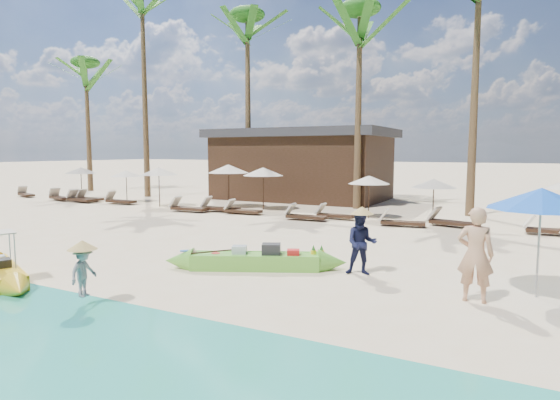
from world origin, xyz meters
The scene contains 34 objects.
ground centered at (0.00, 0.00, 0.00)m, with size 240.00×240.00×0.00m, color beige.
wet_sand_strip centered at (0.00, -5.00, 0.00)m, with size 240.00×4.50×0.01m, color tan.
green_canoe centered at (-1.63, 1.01, 0.22)m, with size 4.81×2.48×0.66m.
yellow_canoe centered at (-6.32, -2.57, 0.19)m, with size 4.21×2.02×1.16m.
tourist centered at (3.53, 0.81, 0.95)m, with size 0.69×0.45×1.90m, color tan.
vendor_green centered at (0.91, 1.73, 0.77)m, with size 0.75×0.58×1.54m, color #131635.
vendor_yellow centered at (-3.13, -2.95, 0.67)m, with size 0.64×0.37×0.98m, color gray.
blue_umbrella centered at (4.63, 1.70, 2.03)m, with size 2.09×2.09×2.25m.
resort_parasol_0 centered at (-20.09, 10.95, 1.78)m, with size 1.92×1.92×1.98m.
lounger_0_left centered at (-24.50, 10.20, 0.21)m, with size 1.90×1.08×0.62m.
lounger_0_right centered at (-20.58, 9.72, 0.22)m, with size 2.05×1.09×0.67m.
resort_parasol_1 centered at (-16.25, 10.95, 1.67)m, with size 1.80×1.80×1.86m.
lounger_1_left centered at (-18.57, 9.55, 0.22)m, with size 1.98×0.72×0.66m.
lounger_1_right centered at (-18.61, 10.24, 0.21)m, with size 1.86×0.61×0.63m.
resort_parasol_2 centered at (-12.99, 10.10, 1.91)m, with size 2.05×2.05×2.11m.
lounger_2_left centered at (-15.90, 10.01, 0.22)m, with size 1.92×0.62×0.65m.
resort_parasol_3 centered at (-9.49, 11.51, 2.05)m, with size 2.21×2.21×2.27m.
lounger_3_left centered at (-10.33, 9.10, 0.22)m, with size 2.00×0.72×0.67m.
lounger_3_right centered at (-8.94, 9.80, 0.22)m, with size 2.01×0.86×0.66m.
resort_parasol_4 centered at (-7.41, 11.56, 1.94)m, with size 2.09×2.09×2.15m.
lounger_4_left centered at (-7.51, 9.62, 0.21)m, with size 1.85×0.71×0.62m.
lounger_4_right centered at (-4.06, 9.20, 0.21)m, with size 1.87×0.67×0.63m.
resort_parasol_5 centered at (-1.76, 11.09, 1.71)m, with size 1.85×1.85×1.90m.
lounger_5_left centered at (-3.08, 10.17, 0.20)m, with size 1.75×0.58×0.59m.
resort_parasol_6 centered at (1.08, 10.58, 1.68)m, with size 1.81×1.81×1.87m.
lounger_6_left centered at (0.00, 9.47, 0.20)m, with size 1.86×0.80×0.61m.
lounger_6_right centered at (1.82, 10.30, 0.22)m, with size 2.04×1.05×0.66m.
lounger_7_left centered at (5.21, 9.98, 0.22)m, with size 1.94×0.68×0.65m.
palm_0 centered at (-24.62, 15.48, 8.11)m, with size 2.08×2.08×9.90m.
palm_1 centered at (-17.59, 14.06, 10.82)m, with size 2.08×2.08×13.60m.
palm_2 centered at (-10.45, 15.08, 9.18)m, with size 2.08×2.08×11.33m.
palm_3 centered at (-3.36, 14.27, 8.58)m, with size 2.08×2.08×10.52m.
palm_4 centered at (2.15, 14.01, 9.45)m, with size 2.08×2.08×11.70m.
pavilion_west centered at (-8.00, 17.50, 2.19)m, with size 10.80×6.60×4.30m.
Camera 1 is at (4.31, -8.99, 2.98)m, focal length 30.00 mm.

